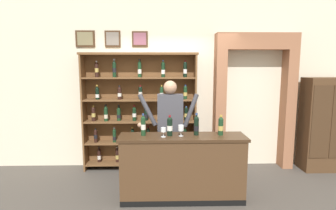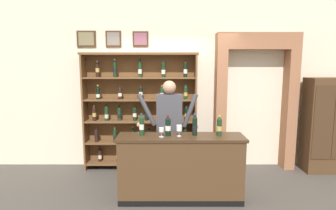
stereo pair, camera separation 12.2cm
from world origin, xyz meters
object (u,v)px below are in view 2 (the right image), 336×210
at_px(wine_shelf, 141,109).
at_px(tasting_bottle_prosecco, 143,125).
at_px(side_cabinet, 327,125).
at_px(tasting_bottle_grappa, 169,126).
at_px(tasting_bottle_brunello, 220,126).
at_px(shopkeeper, 170,122).
at_px(wine_glass_left, 162,130).
at_px(tasting_counter, 182,168).
at_px(tasting_bottle_riserva, 196,126).
at_px(wine_glass_center, 180,128).

height_order(wine_shelf, tasting_bottle_prosecco, wine_shelf).
xyz_separation_m(wine_shelf, side_cabinet, (3.40, -0.15, -0.28)).
bearing_deg(tasting_bottle_grappa, tasting_bottle_brunello, 0.81).
height_order(side_cabinet, shopkeeper, side_cabinet).
distance_m(wine_shelf, wine_glass_left, 1.38).
distance_m(tasting_counter, tasting_bottle_riserva, 0.65).
height_order(tasting_bottle_prosecco, tasting_bottle_riserva, tasting_bottle_riserva).
bearing_deg(tasting_counter, tasting_bottle_grappa, 174.02).
bearing_deg(wine_glass_center, tasting_bottle_grappa, 168.39).
xyz_separation_m(tasting_bottle_grappa, tasting_bottle_riserva, (0.38, 0.02, 0.00)).
bearing_deg(tasting_counter, tasting_bottle_brunello, 3.05).
bearing_deg(wine_glass_center, wine_glass_left, -171.80).
relative_size(side_cabinet, shopkeeper, 1.01).
distance_m(tasting_bottle_grappa, tasting_bottle_brunello, 0.73).
xyz_separation_m(wine_shelf, wine_glass_left, (0.42, -1.30, -0.10)).
bearing_deg(tasting_bottle_riserva, shopkeeper, 130.59).
xyz_separation_m(tasting_bottle_riserva, wine_glass_center, (-0.22, -0.06, -0.03)).
bearing_deg(shopkeeper, wine_glass_left, -102.15).
xyz_separation_m(wine_shelf, tasting_bottle_brunello, (1.25, -1.23, -0.06)).
height_order(wine_shelf, wine_glass_center, wine_shelf).
bearing_deg(tasting_counter, tasting_bottle_prosecco, 176.30).
distance_m(shopkeeper, tasting_bottle_prosecco, 0.59).
relative_size(tasting_bottle_prosecco, tasting_bottle_brunello, 1.08).
bearing_deg(shopkeeper, tasting_bottle_brunello, -31.55).
relative_size(wine_shelf, tasting_bottle_grappa, 7.33).
height_order(wine_shelf, wine_glass_left, wine_shelf).
relative_size(side_cabinet, tasting_counter, 0.95).
height_order(tasting_counter, wine_glass_center, wine_glass_center).
distance_m(wine_shelf, side_cabinet, 3.41).
bearing_deg(tasting_bottle_prosecco, wine_glass_center, -5.30).
xyz_separation_m(tasting_counter, tasting_bottle_riserva, (0.20, 0.04, 0.62)).
xyz_separation_m(shopkeeper, tasting_bottle_riserva, (0.36, -0.43, 0.04)).
bearing_deg(tasting_bottle_grappa, tasting_bottle_prosecco, 177.39).
distance_m(shopkeeper, tasting_bottle_grappa, 0.45).
bearing_deg(tasting_bottle_grappa, wine_glass_center, -11.61).
height_order(shopkeeper, tasting_bottle_grappa, shopkeeper).
relative_size(tasting_counter, tasting_bottle_prosecco, 5.68).
bearing_deg(tasting_bottle_prosecco, tasting_bottle_brunello, -0.35).
height_order(wine_shelf, tasting_counter, wine_shelf).
height_order(wine_shelf, shopkeeper, wine_shelf).
bearing_deg(tasting_bottle_brunello, tasting_bottle_grappa, -179.19).
bearing_deg(tasting_bottle_riserva, tasting_counter, -168.32).
bearing_deg(shopkeeper, tasting_counter, -70.83).
relative_size(side_cabinet, wine_glass_left, 12.85).
height_order(side_cabinet, wine_glass_left, side_cabinet).
bearing_deg(tasting_bottle_riserva, wine_glass_center, -166.19).
distance_m(wine_glass_center, wine_glass_left, 0.25).
height_order(tasting_bottle_brunello, wine_glass_left, tasting_bottle_brunello).
bearing_deg(tasting_bottle_prosecco, tasting_counter, -3.70).
distance_m(wine_shelf, tasting_bottle_brunello, 1.75).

